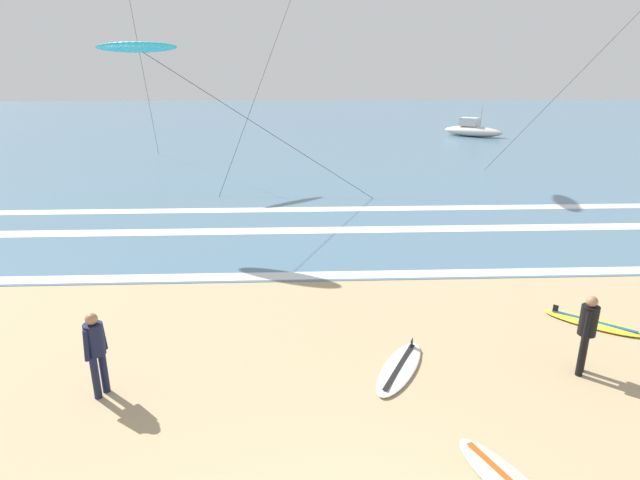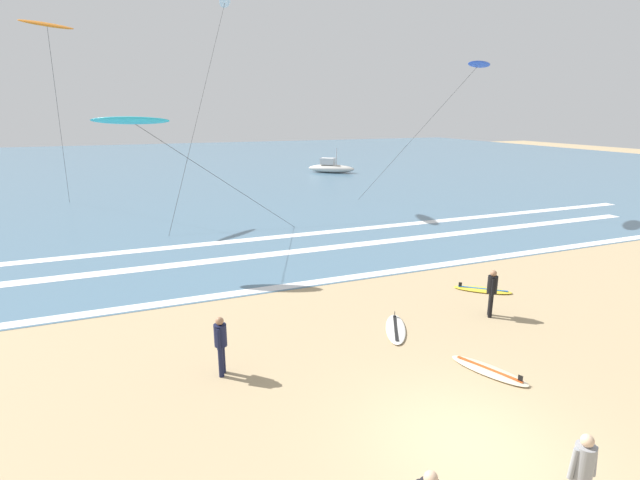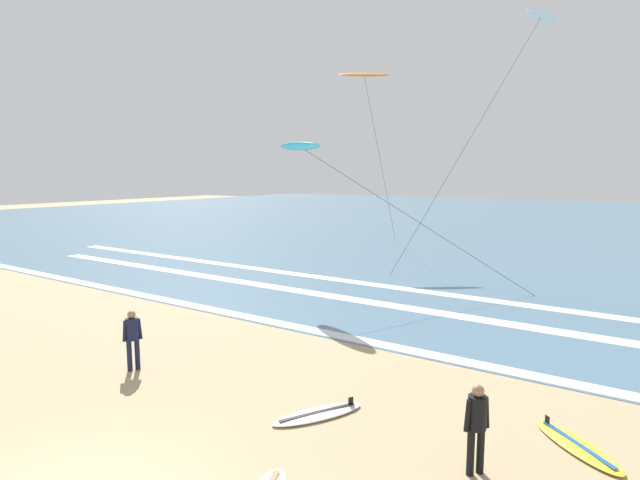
% 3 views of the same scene
% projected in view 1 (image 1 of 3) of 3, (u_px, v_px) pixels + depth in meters
% --- Properties ---
extents(ocean_surface, '(140.00, 90.00, 0.01)m').
position_uv_depth(ocean_surface, '(303.00, 123.00, 56.79)').
color(ocean_surface, slate).
rests_on(ocean_surface, ground).
extents(wave_foam_shoreline, '(51.69, 0.56, 0.01)m').
position_uv_depth(wave_foam_shoreline, '(332.00, 275.00, 14.49)').
color(wave_foam_shoreline, white).
rests_on(wave_foam_shoreline, ocean_surface).
extents(wave_foam_mid_break, '(46.51, 0.78, 0.01)m').
position_uv_depth(wave_foam_mid_break, '(310.00, 230.00, 18.55)').
color(wave_foam_mid_break, white).
rests_on(wave_foam_mid_break, ocean_surface).
extents(wave_foam_outer_break, '(52.81, 0.72, 0.01)m').
position_uv_depth(wave_foam_outer_break, '(317.00, 209.00, 21.38)').
color(wave_foam_outer_break, white).
rests_on(wave_foam_outer_break, ocean_surface).
extents(surfer_foreground_main, '(0.37, 0.46, 1.60)m').
position_uv_depth(surfer_foreground_main, '(587.00, 328.00, 9.54)').
color(surfer_foreground_main, black).
rests_on(surfer_foreground_main, ground).
extents(surfer_background_far, '(0.32, 0.50, 1.60)m').
position_uv_depth(surfer_background_far, '(96.00, 347.00, 8.87)').
color(surfer_background_far, '#141938').
rests_on(surfer_background_far, ground).
extents(surfboard_right_spare, '(1.52, 2.14, 0.25)m').
position_uv_depth(surfboard_right_spare, '(400.00, 368.00, 9.91)').
color(surfboard_right_spare, silver).
rests_on(surfboard_right_spare, ground).
extents(surfboard_foreground_flat, '(2.00, 1.81, 0.25)m').
position_uv_depth(surfboard_foreground_flat, '(593.00, 323.00, 11.69)').
color(surfboard_foreground_flat, yellow).
rests_on(surfboard_foreground_flat, ground).
extents(kite_cyan_high_right, '(10.08, 6.16, 6.43)m').
position_uv_depth(kite_cyan_high_right, '(137.00, 48.00, 16.17)').
color(kite_cyan_high_right, '#23A8C6').
rests_on(kite_cyan_high_right, ground).
extents(offshore_boat, '(5.11, 4.60, 2.70)m').
position_uv_depth(offshore_boat, '(472.00, 130.00, 45.09)').
color(offshore_boat, beige).
rests_on(offshore_boat, ground).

